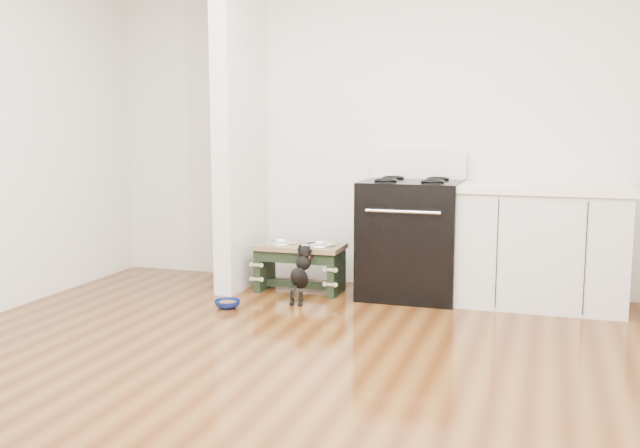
{
  "coord_description": "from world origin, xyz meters",
  "views": [
    {
      "loc": [
        1.28,
        -3.33,
        1.37
      ],
      "look_at": [
        -0.35,
        1.68,
        0.62
      ],
      "focal_mm": 40.0,
      "sensor_mm": 36.0,
      "label": 1
    }
  ],
  "objects": [
    {
      "name": "floor_bowl",
      "position": [
        -0.97,
        1.37,
        0.03
      ],
      "size": [
        0.22,
        0.22,
        0.06
      ],
      "rotation": [
        0.0,
        0.0,
        -0.17
      ],
      "color": "#0C1957",
      "rests_on": "ground"
    },
    {
      "name": "puppy",
      "position": [
        -0.51,
        1.71,
        0.24
      ],
      "size": [
        0.12,
        0.37,
        0.43
      ],
      "color": "black",
      "rests_on": "ground"
    },
    {
      "name": "cabinet_run",
      "position": [
        1.23,
        2.18,
        0.45
      ],
      "size": [
        1.24,
        0.64,
        0.91
      ],
      "color": "silver",
      "rests_on": "ground"
    },
    {
      "name": "oven_range",
      "position": [
        0.25,
        2.16,
        0.48
      ],
      "size": [
        0.76,
        0.69,
        1.14
      ],
      "color": "black",
      "rests_on": "ground"
    },
    {
      "name": "dog_feeder",
      "position": [
        -0.64,
        2.04,
        0.28
      ],
      "size": [
        0.71,
        0.38,
        0.41
      ],
      "color": "black",
      "rests_on": "ground"
    },
    {
      "name": "ground",
      "position": [
        0.0,
        0.0,
        0.0
      ],
      "size": [
        5.0,
        5.0,
        0.0
      ],
      "primitive_type": "plane",
      "color": "#47230C",
      "rests_on": "ground"
    },
    {
      "name": "room_shell",
      "position": [
        0.0,
        0.0,
        1.62
      ],
      "size": [
        5.0,
        5.0,
        5.0
      ],
      "color": "silver",
      "rests_on": "ground"
    },
    {
      "name": "partition_wall",
      "position": [
        -1.18,
        2.1,
        1.35
      ],
      "size": [
        0.15,
        0.8,
        2.7
      ],
      "primitive_type": "cube",
      "color": "silver",
      "rests_on": "ground"
    }
  ]
}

